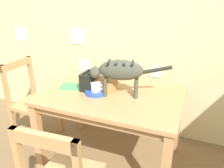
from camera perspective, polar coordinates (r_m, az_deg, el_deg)
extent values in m
cube|color=beige|center=(2.56, 4.95, 14.18)|extent=(5.17, 0.10, 2.50)
cube|color=white|center=(2.54, 11.30, 3.16)|extent=(0.14, 0.01, 0.14)
cube|color=white|center=(2.80, -9.02, 12.13)|extent=(0.20, 0.01, 0.20)
cube|color=white|center=(3.34, -22.64, 11.85)|extent=(0.17, 0.01, 0.17)
cube|color=white|center=(2.85, -7.27, 4.73)|extent=(0.16, 0.01, 0.16)
cube|color=tan|center=(2.05, 0.00, -3.05)|extent=(1.28, 0.88, 0.03)
cube|color=#B18152|center=(2.07, 0.00, -4.36)|extent=(1.20, 0.80, 0.07)
cube|color=tan|center=(2.22, -18.60, -13.23)|extent=(0.07, 0.07, 0.71)
cube|color=tan|center=(2.76, -8.43, -4.93)|extent=(0.07, 0.07, 0.71)
cube|color=tan|center=(2.45, 16.58, -9.41)|extent=(0.07, 0.07, 0.71)
ellipsoid|color=#46493C|center=(1.92, 2.37, 3.62)|extent=(0.42, 0.23, 0.18)
cube|color=#262821|center=(1.89, 5.39, 5.51)|extent=(0.05, 0.13, 0.01)
cube|color=#262821|center=(1.90, 3.30, 5.61)|extent=(0.05, 0.13, 0.01)
cube|color=#262821|center=(1.91, 1.21, 5.70)|extent=(0.05, 0.13, 0.01)
cube|color=#262821|center=(1.92, -0.85, 5.79)|extent=(0.05, 0.13, 0.01)
cylinder|color=#46493C|center=(1.96, -1.84, -1.00)|extent=(0.04, 0.04, 0.17)
cylinder|color=#46493C|center=(2.03, -1.47, -0.16)|extent=(0.04, 0.04, 0.17)
cylinder|color=#46493C|center=(1.94, 6.25, -1.46)|extent=(0.04, 0.04, 0.17)
cylinder|color=#46493C|center=(2.01, 6.34, -0.59)|extent=(0.04, 0.04, 0.17)
sphere|color=#46493C|center=(1.97, -4.41, 2.97)|extent=(0.10, 0.10, 0.10)
cone|color=#46493C|center=(1.93, -4.63, 3.91)|extent=(0.04, 0.04, 0.04)
cone|color=#46493C|center=(1.98, -4.28, 4.41)|extent=(0.04, 0.04, 0.04)
cylinder|color=#262821|center=(1.91, 11.69, 3.64)|extent=(0.25, 0.09, 0.09)
cylinder|color=blue|center=(2.04, -4.26, -2.18)|extent=(0.19, 0.19, 0.03)
cylinder|color=white|center=(2.02, -4.30, -0.77)|extent=(0.09, 0.09, 0.08)
torus|color=white|center=(2.00, -2.85, -0.90)|extent=(0.06, 0.01, 0.06)
cube|color=#4FA35F|center=(2.23, -9.84, -0.67)|extent=(0.32, 0.27, 0.01)
cube|color=yellow|center=(2.30, -2.55, 0.52)|extent=(0.16, 0.14, 0.01)
cube|color=silver|center=(2.29, -2.66, 0.70)|extent=(0.17, 0.14, 0.01)
cube|color=#8956A7|center=(2.29, -3.04, 1.09)|extent=(0.16, 0.14, 0.01)
cylinder|color=#A67D43|center=(2.13, -2.09, 0.00)|extent=(0.27, 0.27, 0.10)
cylinder|color=#4B381E|center=(2.13, -2.09, 0.14)|extent=(0.22, 0.22, 0.09)
cube|color=black|center=(2.13, -5.88, 0.82)|extent=(0.12, 0.20, 0.17)
cube|color=black|center=(2.11, -6.51, 3.13)|extent=(0.02, 0.14, 0.01)
cube|color=black|center=(2.09, -5.44, 2.99)|extent=(0.02, 0.14, 0.01)
cube|color=tan|center=(2.70, -19.37, -4.94)|extent=(0.44, 0.44, 0.04)
cube|color=tan|center=(2.66, -23.63, 4.80)|extent=(0.06, 0.42, 0.08)
cube|color=tan|center=(2.85, -20.30, 2.07)|extent=(0.04, 0.04, 0.48)
cube|color=tan|center=(2.61, -25.94, -0.61)|extent=(0.04, 0.04, 0.48)
cube|color=tan|center=(2.81, -13.36, -8.29)|extent=(0.04, 0.04, 0.41)
cube|color=tan|center=(2.57, -18.42, -11.99)|extent=(0.04, 0.04, 0.41)
cube|color=tan|center=(3.03, -19.10, -6.58)|extent=(0.04, 0.04, 0.41)
cube|color=tan|center=(2.82, -24.24, -9.75)|extent=(0.04, 0.04, 0.41)
cube|color=tan|center=(1.24, -17.42, -13.81)|extent=(0.42, 0.07, 0.08)
cube|color=tan|center=(1.47, -22.93, -18.29)|extent=(0.04, 0.04, 0.48)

